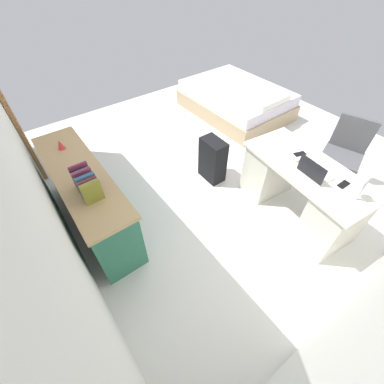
# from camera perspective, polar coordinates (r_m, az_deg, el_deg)

# --- Properties ---
(ground_plane) EXTENTS (5.55, 5.55, 0.00)m
(ground_plane) POSITION_cam_1_polar(r_m,az_deg,el_deg) (3.91, 6.22, 5.69)
(ground_plane) COLOR silver
(wall_back) EXTENTS (4.55, 0.10, 2.62)m
(wall_back) POSITION_cam_1_polar(r_m,az_deg,el_deg) (2.45, -34.95, 7.56)
(wall_back) COLOR silver
(wall_back) RESTS_ON ground_plane
(door_wooden) EXTENTS (0.88, 0.05, 2.04)m
(door_wooden) POSITION_cam_1_polar(r_m,az_deg,el_deg) (4.13, -36.47, 16.18)
(door_wooden) COLOR #936038
(door_wooden) RESTS_ON ground_plane
(desk) EXTENTS (1.51, 0.82, 0.74)m
(desk) POSITION_cam_1_polar(r_m,az_deg,el_deg) (3.24, 22.84, 0.40)
(desk) COLOR silver
(desk) RESTS_ON ground_plane
(office_chair) EXTENTS (0.58, 0.58, 0.94)m
(office_chair) POSITION_cam_1_polar(r_m,az_deg,el_deg) (3.90, 30.22, 6.58)
(office_chair) COLOR black
(office_chair) RESTS_ON ground_plane
(credenza) EXTENTS (1.80, 0.48, 0.79)m
(credenza) POSITION_cam_1_polar(r_m,az_deg,el_deg) (3.11, -22.05, -1.25)
(credenza) COLOR #2D7056
(credenza) RESTS_ON ground_plane
(bed) EXTENTS (1.92, 1.42, 0.58)m
(bed) POSITION_cam_1_polar(r_m,az_deg,el_deg) (5.21, 9.79, 19.53)
(bed) COLOR tan
(bed) RESTS_ON ground_plane
(suitcase_black) EXTENTS (0.36, 0.22, 0.62)m
(suitcase_black) POSITION_cam_1_polar(r_m,az_deg,el_deg) (3.53, 4.60, 7.15)
(suitcase_black) COLOR black
(suitcase_black) RESTS_ON ground_plane
(laptop) EXTENTS (0.33, 0.25, 0.21)m
(laptop) POSITION_cam_1_polar(r_m,az_deg,el_deg) (2.89, 25.49, 4.05)
(laptop) COLOR silver
(laptop) RESTS_ON desk
(computer_mouse) EXTENTS (0.07, 0.11, 0.03)m
(computer_mouse) POSITION_cam_1_polar(r_m,az_deg,el_deg) (3.05, 22.28, 6.73)
(computer_mouse) COLOR white
(computer_mouse) RESTS_ON desk
(cell_phone_near_laptop) EXTENTS (0.07, 0.14, 0.01)m
(cell_phone_near_laptop) POSITION_cam_1_polar(r_m,az_deg,el_deg) (2.96, 30.71, 1.46)
(cell_phone_near_laptop) COLOR black
(cell_phone_near_laptop) RESTS_ON desk
(cell_phone_by_mouse) EXTENTS (0.10, 0.15, 0.01)m
(cell_phone_by_mouse) POSITION_cam_1_polar(r_m,az_deg,el_deg) (3.16, 22.90, 7.85)
(cell_phone_by_mouse) COLOR black
(cell_phone_by_mouse) RESTS_ON desk
(desk_lamp) EXTENTS (0.16, 0.11, 0.34)m
(desk_lamp) POSITION_cam_1_polar(r_m,az_deg,el_deg) (2.71, 33.97, 2.64)
(desk_lamp) COLOR silver
(desk_lamp) RESTS_ON desk
(book_row) EXTENTS (0.31, 0.17, 0.24)m
(book_row) POSITION_cam_1_polar(r_m,az_deg,el_deg) (2.52, -22.35, 1.66)
(book_row) COLOR olive
(book_row) RESTS_ON credenza
(figurine_small) EXTENTS (0.08, 0.08, 0.11)m
(figurine_small) POSITION_cam_1_polar(r_m,az_deg,el_deg) (3.23, -27.31, 9.37)
(figurine_small) COLOR red
(figurine_small) RESTS_ON credenza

